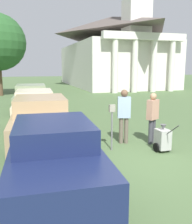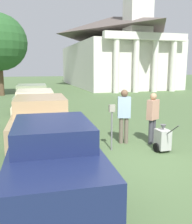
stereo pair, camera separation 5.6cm
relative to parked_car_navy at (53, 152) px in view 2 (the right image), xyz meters
name	(u,v)px [view 2 (the right image)]	position (x,y,z in m)	size (l,w,h in m)	color
ground_plane	(137,165)	(2.23, 0.22, -0.66)	(120.00, 120.00, 0.00)	#4C663D
parked_car_navy	(53,152)	(0.00, 0.00, 0.00)	(2.17, 4.86, 1.41)	#19234C
parked_car_tan	(41,120)	(0.00, 3.42, 0.04)	(2.27, 5.12, 1.53)	tan
parked_car_cream	(35,106)	(0.00, 6.79, 0.03)	(2.19, 5.01, 1.46)	beige
parked_car_sage	(32,97)	(0.00, 10.23, 0.02)	(2.26, 5.31, 1.48)	gray
parking_meter	(112,119)	(1.98, 1.53, 0.33)	(0.18, 0.09, 1.43)	slate
person_worker	(124,113)	(2.62, 2.09, 0.38)	(0.47, 0.34, 1.82)	#665B4C
person_supervisor	(153,115)	(3.52, 1.79, 0.31)	(0.47, 0.39, 1.71)	#3F3F47
equipment_cart	(163,139)	(3.42, 0.97, -0.27)	(0.47, 0.99, 1.00)	#B2B2AD
church	(114,49)	(11.28, 26.18, 4.11)	(10.58, 18.99, 20.22)	silver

